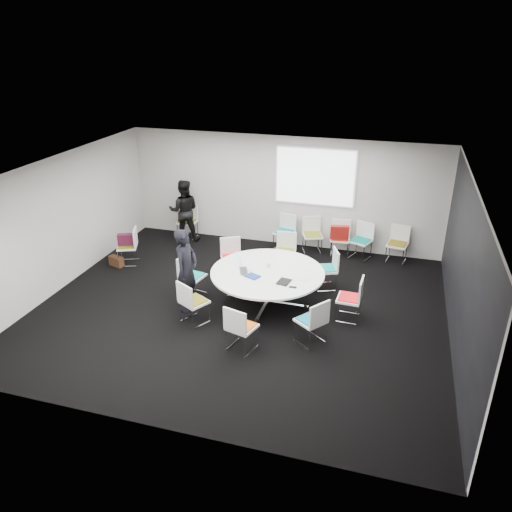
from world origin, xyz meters
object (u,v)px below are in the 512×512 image
(chair_ring_c, at_px, (285,259))
(chair_spare_left, at_px, (129,253))
(chair_ring_d, at_px, (232,265))
(cup, at_px, (268,265))
(chair_ring_g, at_px, (241,335))
(chair_ring_h, at_px, (311,329))
(chair_ring_f, at_px, (194,310))
(chair_back_d, at_px, (360,247))
(chair_person_back, at_px, (188,228))
(laptop, at_px, (246,271))
(person_main, at_px, (186,270))
(chair_back_e, at_px, (397,251))
(chair_ring_a, at_px, (349,306))
(conference_table, at_px, (267,280))
(chair_back_c, at_px, (340,245))
(person_back, at_px, (184,211))
(chair_back_b, at_px, (312,241))
(brown_bag, at_px, (116,261))
(chair_ring_e, at_px, (192,284))
(chair_back_a, at_px, (284,238))
(chair_ring_b, at_px, (326,276))
(maroon_bag, at_px, (126,240))

(chair_ring_c, xyz_separation_m, chair_spare_left, (-3.65, -0.72, 0.00))
(chair_ring_d, xyz_separation_m, cup, (1.05, -0.77, 0.50))
(chair_ring_g, xyz_separation_m, chair_ring_h, (1.12, 0.55, 0.00))
(chair_ring_d, distance_m, chair_ring_f, 2.06)
(chair_back_d, distance_m, chair_person_back, 4.58)
(chair_person_back, relative_size, laptop, 2.44)
(person_main, bearing_deg, chair_back_e, -42.95)
(chair_ring_f, bearing_deg, chair_ring_a, 48.03)
(conference_table, relative_size, chair_person_back, 2.59)
(chair_back_c, xyz_separation_m, chair_back_d, (0.51, -0.01, 0.00))
(chair_ring_g, height_order, person_back, person_back)
(person_back, bearing_deg, chair_back_b, 164.30)
(person_back, distance_m, brown_bag, 2.28)
(chair_ring_a, xyz_separation_m, chair_ring_e, (-3.27, 0.02, 0.00))
(conference_table, bearing_deg, chair_back_a, 96.45)
(chair_ring_h, relative_size, chair_back_d, 1.00)
(chair_ring_c, bearing_deg, chair_back_e, -158.59)
(chair_person_back, bearing_deg, chair_back_e, -178.14)
(chair_back_b, relative_size, chair_spare_left, 1.00)
(chair_ring_b, height_order, person_back, person_back)
(chair_ring_b, bearing_deg, brown_bag, 72.32)
(chair_ring_b, height_order, chair_back_b, same)
(chair_ring_c, bearing_deg, maroon_bag, 6.58)
(chair_back_c, bearing_deg, chair_ring_e, 43.20)
(chair_ring_a, bearing_deg, chair_spare_left, 81.49)
(conference_table, distance_m, chair_ring_f, 1.60)
(chair_back_d, distance_m, brown_bag, 5.89)
(chair_ring_b, bearing_deg, cup, 105.99)
(chair_back_c, bearing_deg, maroon_bag, 17.47)
(person_main, bearing_deg, cup, -54.38)
(chair_ring_a, distance_m, cup, 1.81)
(conference_table, relative_size, chair_ring_g, 2.59)
(conference_table, height_order, chair_ring_c, chair_ring_c)
(chair_person_back, distance_m, brown_bag, 2.33)
(chair_ring_c, height_order, chair_ring_h, same)
(chair_back_b, relative_size, maroon_bag, 2.20)
(conference_table, distance_m, chair_back_b, 2.89)
(chair_ring_c, distance_m, chair_back_e, 2.75)
(chair_back_d, relative_size, cup, 9.78)
(chair_back_c, bearing_deg, chair_spare_left, 17.47)
(conference_table, relative_size, chair_back_e, 2.59)
(person_main, bearing_deg, chair_back_b, -22.75)
(conference_table, relative_size, chair_ring_b, 2.59)
(chair_ring_e, xyz_separation_m, maroon_bag, (-2.09, 1.02, 0.34))
(chair_back_e, bearing_deg, chair_ring_a, 85.86)
(chair_back_e, distance_m, maroon_bag, 6.44)
(chair_ring_h, bearing_deg, chair_spare_left, 103.22)
(cup, bearing_deg, chair_ring_c, 89.02)
(laptop, height_order, maroon_bag, maroon_bag)
(conference_table, relative_size, person_back, 1.39)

